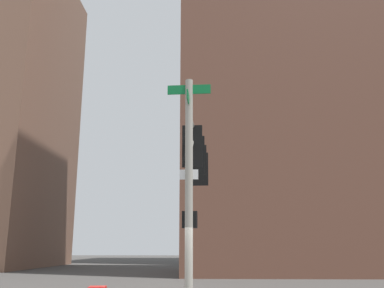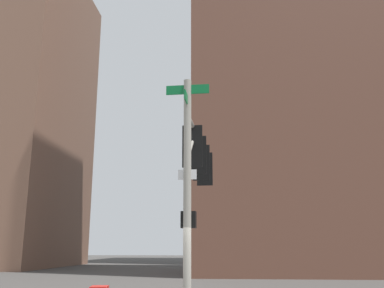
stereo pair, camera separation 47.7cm
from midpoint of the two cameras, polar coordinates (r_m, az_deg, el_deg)
name	(u,v)px [view 2 (the right image)]	position (r m, az deg, el deg)	size (l,w,h in m)	color
signal_pole_assembly	(197,167)	(12.46, 1.80, -3.07)	(1.10, 5.84, 6.20)	#9E998C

